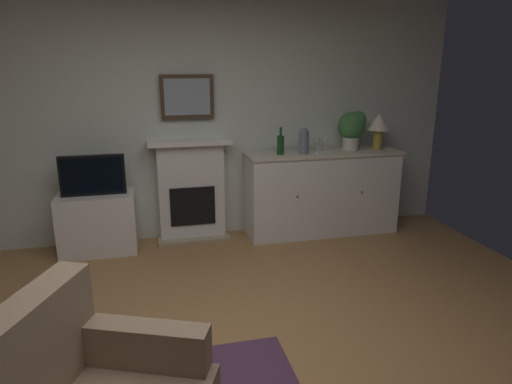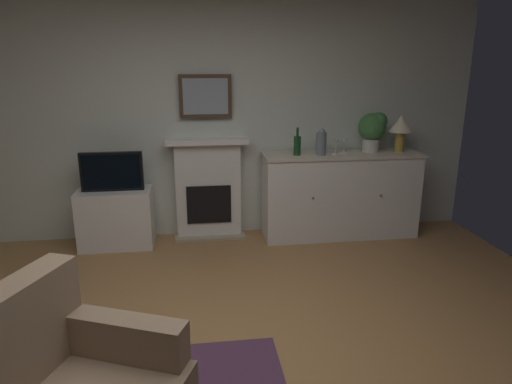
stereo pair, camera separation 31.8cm
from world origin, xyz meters
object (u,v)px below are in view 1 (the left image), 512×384
framed_picture (187,97)px  wine_bottle (281,144)px  table_lamp (379,124)px  sideboard_cabinet (322,193)px  wine_glass_left (318,142)px  tv_cabinet (98,223)px  vase_decorative (304,141)px  tv_set (93,175)px  fireplace_unit (191,190)px  potted_plant_small (352,127)px  wine_glass_center (326,140)px

framed_picture → wine_bottle: size_ratio=1.90×
wine_bottle → table_lamp: bearing=1.7°
framed_picture → table_lamp: 2.12m
sideboard_cabinet → wine_glass_left: 0.60m
sideboard_cabinet → tv_cabinet: bearing=179.6°
wine_glass_left → vase_decorative: (-0.17, -0.02, 0.02)m
wine_bottle → sideboard_cabinet: bearing=3.9°
wine_bottle → tv_set: bearing=179.2°
fireplace_unit → wine_bottle: 1.08m
tv_cabinet → potted_plant_small: size_ratio=1.74×
tv_cabinet → wine_bottle: bearing=-1.5°
framed_picture → wine_bottle: framed_picture is taller
fireplace_unit → wine_glass_center: wine_glass_center is taller
fireplace_unit → wine_bottle: (0.94, -0.21, 0.50)m
framed_picture → sideboard_cabinet: 1.81m
tv_cabinet → tv_set: 0.51m
wine_glass_left → potted_plant_small: potted_plant_small is taller
sideboard_cabinet → wine_glass_left: wine_glass_left is taller
fireplace_unit → framed_picture: framed_picture is taller
wine_glass_left → tv_cabinet: wine_glass_left is taller
vase_decorative → fireplace_unit: bearing=169.2°
wine_glass_center → tv_set: bearing=-179.3°
tv_set → table_lamp: bearing=0.2°
table_lamp → wine_bottle: 1.16m
table_lamp → wine_bottle: table_lamp is taller
framed_picture → wine_glass_left: size_ratio=3.33×
table_lamp → tv_set: size_ratio=0.65×
framed_picture → tv_set: size_ratio=0.89×
wine_glass_center → vase_decorative: size_ratio=0.59×
wine_glass_left → tv_cabinet: size_ratio=0.22×
wine_glass_left → potted_plant_small: bearing=10.4°
sideboard_cabinet → tv_cabinet: size_ratio=2.29×
table_lamp → tv_set: table_lamp is taller
framed_picture → vase_decorative: size_ratio=1.96×
wine_glass_left → potted_plant_small: size_ratio=0.38×
tv_set → wine_bottle: bearing=-0.8°
vase_decorative → potted_plant_small: 0.62m
fireplace_unit → tv_cabinet: (-0.97, -0.16, -0.24)m
sideboard_cabinet → tv_cabinet: (-2.42, 0.02, -0.16)m
vase_decorative → tv_set: vase_decorative is taller
sideboard_cabinet → table_lamp: 0.98m
table_lamp → tv_cabinet: 3.19m
wine_bottle → tv_set: wine_bottle is taller
tv_cabinet → framed_picture: bearing=12.0°
framed_picture → fireplace_unit: bearing=-90.0°
wine_bottle → wine_glass_center: wine_bottle is taller
sideboard_cabinet → wine_bottle: (-0.51, -0.03, 0.57)m
wine_bottle → wine_glass_center: 0.54m
tv_set → potted_plant_small: potted_plant_small is taller
framed_picture → sideboard_cabinet: bearing=-8.8°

